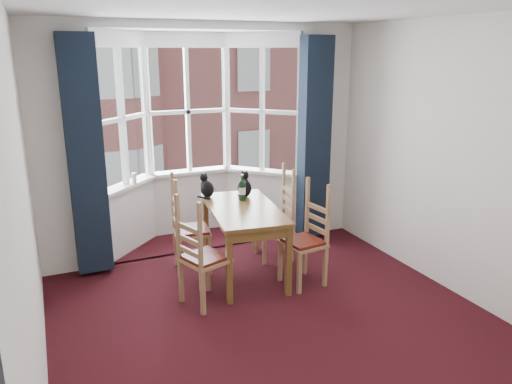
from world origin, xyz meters
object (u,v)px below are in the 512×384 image
cat_left (207,188)px  cat_right (244,186)px  chair_right_near (310,241)px  chair_right_far (281,220)px  chair_left_near (197,262)px  dining_table (244,216)px  candle_tall (134,178)px  chair_left_far (184,232)px  wine_bottle (242,189)px

cat_left → cat_right: (0.42, -0.15, 0.01)m
chair_right_near → chair_right_far: (0.03, 0.76, 0.00)m
chair_left_near → chair_right_near: (1.28, 0.03, 0.00)m
dining_table → candle_tall: 1.59m
chair_left_far → cat_left: bearing=28.7°
chair_right_near → wine_bottle: 0.99m
chair_right_near → candle_tall: size_ratio=6.93×
chair_left_near → candle_tall: (-0.26, 1.75, 0.46)m
chair_left_far → chair_right_far: 1.20m
chair_right_far → cat_left: cat_left is taller
chair_right_near → cat_left: 1.38m
dining_table → wine_bottle: 0.37m
dining_table → candle_tall: (-0.96, 1.25, 0.24)m
cat_left → candle_tall: bearing=135.8°
chair_right_far → wine_bottle: bearing=-176.3°
dining_table → chair_right_far: chair_right_far is taller
cat_left → candle_tall: size_ratio=2.21×
cat_left → candle_tall: 1.00m
dining_table → candle_tall: bearing=127.3°
chair_right_near → candle_tall: candle_tall is taller
cat_right → candle_tall: 1.42m
chair_right_near → cat_right: (-0.40, 0.88, 0.44)m
chair_right_near → cat_right: 1.06m
cat_right → chair_right_near: bearing=-65.3°
cat_right → wine_bottle: wine_bottle is taller
chair_left_near → candle_tall: 1.83m
chair_left_near → wine_bottle: bearing=43.9°
chair_left_near → cat_right: 1.33m
chair_left_near → wine_bottle: size_ratio=3.03×
chair_right_near → cat_left: size_ratio=3.14×
candle_tall → chair_right_near: bearing=-48.2°
chair_left_near → chair_right_far: same height
chair_right_near → chair_right_far: size_ratio=1.00×
candle_tall → chair_left_far: bearing=-67.6°
chair_right_near → wine_bottle: (-0.49, 0.73, 0.46)m
cat_left → cat_right: cat_right is taller
dining_table → chair_left_far: size_ratio=1.56×
chair_right_far → wine_bottle: (-0.52, -0.03, 0.46)m
chair_left_near → chair_right_near: size_ratio=1.00×
chair_left_near → chair_right_far: 1.53m
chair_left_near → cat_right: (0.87, 0.90, 0.44)m
wine_bottle → cat_right: bearing=59.0°
dining_table → chair_left_far: 0.73m
dining_table → chair_left_near: 0.88m
dining_table → candle_tall: candle_tall is taller
candle_tall → chair_right_far: bearing=-31.4°
wine_bottle → candle_tall: bearing=136.5°
cat_left → chair_left_near: bearing=-113.4°
chair_right_far → cat_left: (-0.85, 0.26, 0.44)m
wine_bottle → dining_table: bearing=-109.4°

